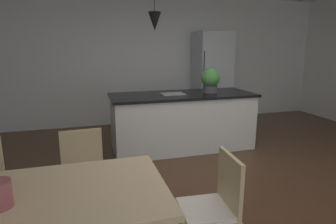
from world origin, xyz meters
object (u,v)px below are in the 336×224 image
Objects in this scene: dining_table at (5,210)px; refrigerator at (212,78)px; chair_far_right at (84,175)px; kitchen_island at (182,120)px; potted_plant_on_island at (210,80)px; chair_kitchen_end at (212,207)px.

refrigerator reaches higher than dining_table.
kitchen_island is (1.54, 1.69, -0.01)m from chair_far_right.
refrigerator reaches higher than potted_plant_on_island.
kitchen_island is 5.85× the size of potted_plant_on_island.
dining_table is 3.53m from potted_plant_on_island.
dining_table is at bearing 179.83° from chair_kitchen_end.
chair_kitchen_end is at bearing -42.30° from chair_far_right.
chair_far_right is 2.71m from potted_plant_on_island.
dining_table is 0.84× the size of kitchen_island.
kitchen_island is (0.64, 2.51, -0.01)m from chair_kitchen_end.
potted_plant_on_island is (0.48, -0.00, 0.65)m from kitchen_island.
chair_far_right is at bearing 62.21° from dining_table.
dining_table is 4.90× the size of potted_plant_on_island.
refrigerator is (3.15, 3.95, 0.29)m from dining_table.
kitchen_island is at bearing 180.00° from potted_plant_on_island.
potted_plant_on_island reaches higher than chair_far_right.
chair_kitchen_end is 4.38m from refrigerator.
dining_table is at bearing -128.25° from kitchen_island.
kitchen_island is 1.93m from refrigerator.
potted_plant_on_island is at bearing 45.63° from dining_table.
refrigerator is at bearing 51.43° from dining_table.
dining_table is 5.06m from refrigerator.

